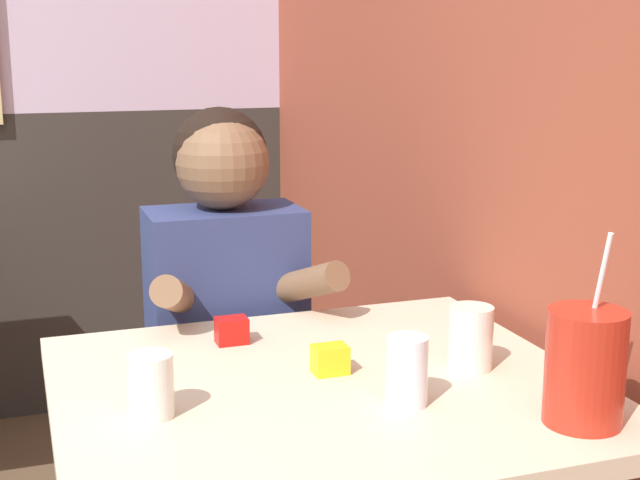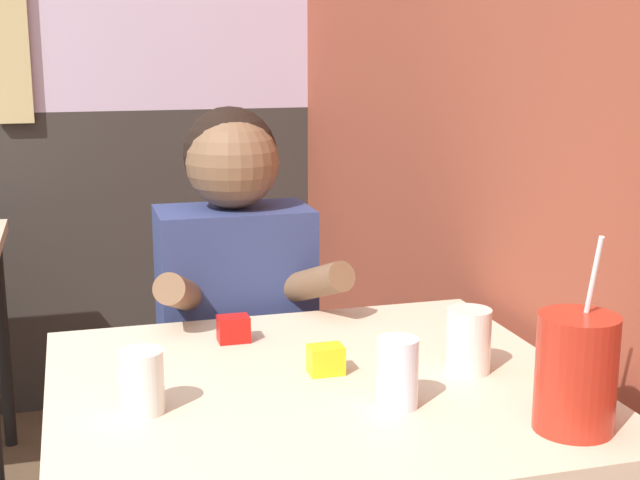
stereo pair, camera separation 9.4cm
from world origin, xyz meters
TOP-DOWN VIEW (x-y plane):
  - brick_wall_right at (1.21, 1.16)m, footprint 0.08×4.33m
  - main_table at (0.69, 0.43)m, footprint 0.89×0.80m
  - person_seated at (0.65, 0.98)m, footprint 0.42×0.41m
  - cocktail_pitcher at (1.00, 0.15)m, footprint 0.12×0.12m
  - glass_near_pitcher at (0.78, 0.30)m, footprint 0.07×0.07m
  - glass_center at (0.39, 0.39)m, footprint 0.07×0.07m
  - glass_far_side at (0.96, 0.42)m, footprint 0.08×0.08m
  - condiment_ketchup at (0.59, 0.68)m, footprint 0.06×0.04m
  - condiment_mustard at (0.71, 0.47)m, footprint 0.06×0.04m

SIDE VIEW (x-z plane):
  - person_seated at x=0.65m, z-range 0.03..1.24m
  - main_table at x=0.69m, z-range 0.31..1.08m
  - condiment_ketchup at x=0.59m, z-range 0.77..0.82m
  - condiment_mustard at x=0.71m, z-range 0.77..0.82m
  - glass_center at x=0.39m, z-range 0.77..0.87m
  - glass_near_pitcher at x=0.78m, z-range 0.77..0.89m
  - glass_far_side at x=0.96m, z-range 0.77..0.89m
  - cocktail_pitcher at x=1.00m, z-range 0.71..1.01m
  - brick_wall_right at x=1.21m, z-range 0.00..2.70m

